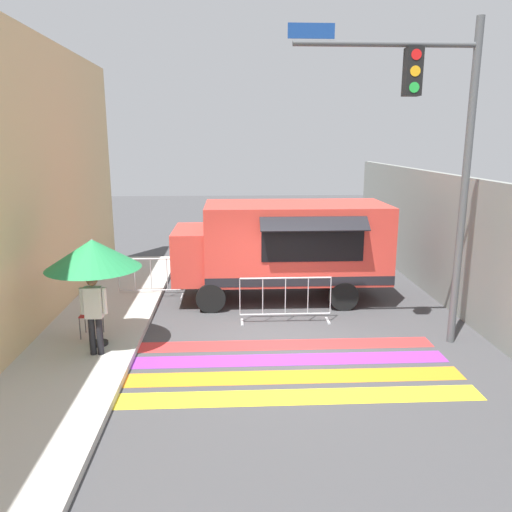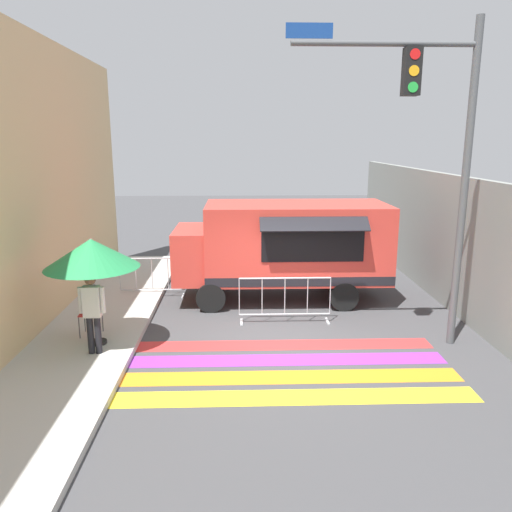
{
  "view_description": "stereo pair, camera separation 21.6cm",
  "coord_description": "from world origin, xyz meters",
  "px_view_note": "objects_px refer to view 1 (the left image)",
  "views": [
    {
      "loc": [
        -1.18,
        -10.25,
        4.38
      ],
      "look_at": [
        -0.55,
        2.16,
        1.48
      ],
      "focal_mm": 35.0,
      "sensor_mm": 36.0,
      "label": 1
    },
    {
      "loc": [
        -0.96,
        -10.26,
        4.38
      ],
      "look_at": [
        -0.55,
        2.16,
        1.48
      ],
      "focal_mm": 35.0,
      "sensor_mm": 36.0,
      "label": 2
    }
  ],
  "objects_px": {
    "traffic_signal_pole": "(437,136)",
    "folding_chair": "(92,309)",
    "barricade_side": "(151,278)",
    "patio_umbrella": "(93,254)",
    "vendor_person": "(94,310)",
    "food_truck": "(279,244)",
    "barricade_front": "(285,300)"
  },
  "relations": [
    {
      "from": "patio_umbrella",
      "to": "barricade_side",
      "type": "xyz_separation_m",
      "value": [
        0.54,
        3.69,
        -1.54
      ]
    },
    {
      "from": "food_truck",
      "to": "vendor_person",
      "type": "xyz_separation_m",
      "value": [
        -4.07,
        -3.9,
        -0.49
      ]
    },
    {
      "from": "barricade_front",
      "to": "barricade_side",
      "type": "distance_m",
      "value": 4.19
    },
    {
      "from": "traffic_signal_pole",
      "to": "vendor_person",
      "type": "distance_m",
      "value": 7.71
    },
    {
      "from": "food_truck",
      "to": "vendor_person",
      "type": "bearing_deg",
      "value": -136.19
    },
    {
      "from": "food_truck",
      "to": "barricade_side",
      "type": "bearing_deg",
      "value": 175.58
    },
    {
      "from": "traffic_signal_pole",
      "to": "folding_chair",
      "type": "relative_size",
      "value": 6.85
    },
    {
      "from": "food_truck",
      "to": "barricade_front",
      "type": "relative_size",
      "value": 2.59
    },
    {
      "from": "folding_chair",
      "to": "traffic_signal_pole",
      "type": "bearing_deg",
      "value": -5.38
    },
    {
      "from": "food_truck",
      "to": "vendor_person",
      "type": "height_order",
      "value": "food_truck"
    },
    {
      "from": "traffic_signal_pole",
      "to": "folding_chair",
      "type": "xyz_separation_m",
      "value": [
        -7.27,
        0.49,
        -3.72
      ]
    },
    {
      "from": "food_truck",
      "to": "vendor_person",
      "type": "distance_m",
      "value": 5.65
    },
    {
      "from": "traffic_signal_pole",
      "to": "barricade_side",
      "type": "relative_size",
      "value": 3.64
    },
    {
      "from": "vendor_person",
      "to": "barricade_front",
      "type": "relative_size",
      "value": 0.74
    },
    {
      "from": "traffic_signal_pole",
      "to": "barricade_front",
      "type": "distance_m",
      "value": 5.03
    },
    {
      "from": "folding_chair",
      "to": "patio_umbrella",
      "type": "bearing_deg",
      "value": -66.1
    },
    {
      "from": "food_truck",
      "to": "patio_umbrella",
      "type": "distance_m",
      "value": 5.39
    },
    {
      "from": "folding_chair",
      "to": "barricade_side",
      "type": "height_order",
      "value": "barricade_side"
    },
    {
      "from": "food_truck",
      "to": "barricade_side",
      "type": "height_order",
      "value": "food_truck"
    },
    {
      "from": "patio_umbrella",
      "to": "barricade_side",
      "type": "bearing_deg",
      "value": 81.7
    },
    {
      "from": "barricade_front",
      "to": "barricade_side",
      "type": "relative_size",
      "value": 1.22
    },
    {
      "from": "folding_chair",
      "to": "vendor_person",
      "type": "relative_size",
      "value": 0.59
    },
    {
      "from": "traffic_signal_pole",
      "to": "barricade_side",
      "type": "height_order",
      "value": "traffic_signal_pole"
    },
    {
      "from": "folding_chair",
      "to": "vendor_person",
      "type": "height_order",
      "value": "vendor_person"
    },
    {
      "from": "barricade_front",
      "to": "vendor_person",
      "type": "bearing_deg",
      "value": -153.68
    },
    {
      "from": "barricade_front",
      "to": "patio_umbrella",
      "type": "bearing_deg",
      "value": -159.91
    },
    {
      "from": "traffic_signal_pole",
      "to": "vendor_person",
      "type": "bearing_deg",
      "value": -175.11
    },
    {
      "from": "folding_chair",
      "to": "barricade_side",
      "type": "relative_size",
      "value": 0.53
    },
    {
      "from": "vendor_person",
      "to": "barricade_side",
      "type": "xyz_separation_m",
      "value": [
        0.46,
        4.18,
        -0.52
      ]
    },
    {
      "from": "food_truck",
      "to": "folding_chair",
      "type": "relative_size",
      "value": 5.92
    },
    {
      "from": "folding_chair",
      "to": "barricade_front",
      "type": "height_order",
      "value": "barricade_front"
    },
    {
      "from": "food_truck",
      "to": "traffic_signal_pole",
      "type": "height_order",
      "value": "traffic_signal_pole"
    }
  ]
}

